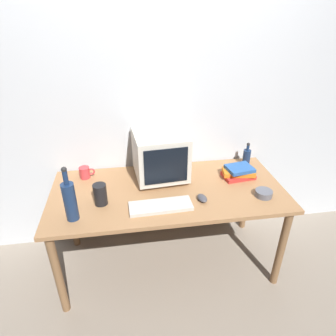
% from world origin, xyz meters
% --- Properties ---
extents(ground_plane, '(6.00, 6.00, 0.00)m').
position_xyz_m(ground_plane, '(0.00, 0.00, 0.00)').
color(ground_plane, gray).
extents(back_wall, '(4.00, 0.08, 2.50)m').
position_xyz_m(back_wall, '(0.00, 0.46, 1.25)').
color(back_wall, silver).
rests_on(back_wall, ground).
extents(desk, '(1.70, 0.79, 0.73)m').
position_xyz_m(desk, '(0.00, 0.00, 0.65)').
color(desk, '#9E7047').
rests_on(desk, ground).
extents(crt_monitor, '(0.41, 0.42, 0.37)m').
position_xyz_m(crt_monitor, '(-0.03, 0.18, 0.92)').
color(crt_monitor, beige).
rests_on(crt_monitor, desk).
extents(keyboard, '(0.42, 0.16, 0.02)m').
position_xyz_m(keyboard, '(-0.08, -0.21, 0.74)').
color(keyboard, beige).
rests_on(keyboard, desk).
extents(computer_mouse, '(0.08, 0.11, 0.04)m').
position_xyz_m(computer_mouse, '(0.21, -0.17, 0.75)').
color(computer_mouse, '#3F3F47').
rests_on(computer_mouse, desk).
extents(bottle_tall, '(0.08, 0.08, 0.37)m').
position_xyz_m(bottle_tall, '(-0.64, -0.24, 0.87)').
color(bottle_tall, navy).
rests_on(bottle_tall, desk).
extents(bottle_short, '(0.06, 0.06, 0.20)m').
position_xyz_m(bottle_short, '(0.71, 0.28, 0.80)').
color(bottle_short, navy).
rests_on(bottle_short, desk).
extents(book_stack, '(0.26, 0.19, 0.09)m').
position_xyz_m(book_stack, '(0.57, 0.09, 0.77)').
color(book_stack, red).
rests_on(book_stack, desk).
extents(mug, '(0.12, 0.08, 0.09)m').
position_xyz_m(mug, '(-0.61, 0.27, 0.77)').
color(mug, '#CC383D').
rests_on(mug, desk).
extents(cd_spindle, '(0.12, 0.12, 0.04)m').
position_xyz_m(cd_spindle, '(0.65, -0.19, 0.75)').
color(cd_spindle, '#595B66').
rests_on(cd_spindle, desk).
extents(metal_canister, '(0.09, 0.09, 0.15)m').
position_xyz_m(metal_canister, '(-0.48, -0.10, 0.80)').
color(metal_canister, black).
rests_on(metal_canister, desk).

